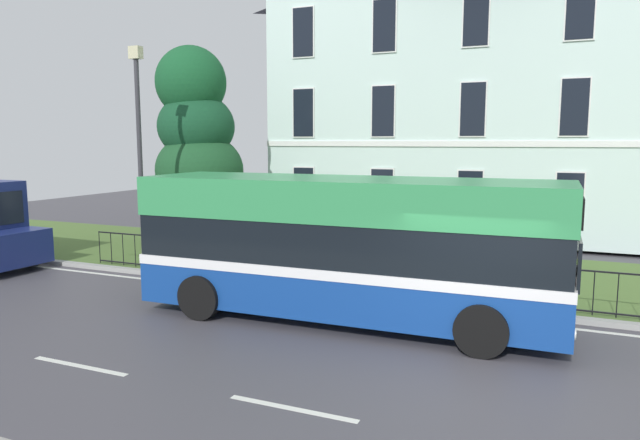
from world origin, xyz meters
TOP-DOWN VIEW (x-y plane):
  - ground_plane at (0.00, 1.32)m, footprint 60.00×56.00m
  - georgian_townhouse at (-1.80, 17.55)m, footprint 16.68×10.73m
  - iron_verge_railing at (-1.80, 4.40)m, footprint 19.43×0.04m
  - evergreen_tree at (-10.65, 8.54)m, footprint 3.93×3.93m
  - single_decker_bus at (-2.76, 2.43)m, footprint 8.92×2.75m
  - street_lamp_post at (-10.37, 5.05)m, footprint 0.36×0.24m

SIDE VIEW (x-z plane):
  - ground_plane at x=0.00m, z-range -0.10..0.08m
  - iron_verge_railing at x=-1.80m, z-range 0.14..1.11m
  - single_decker_bus at x=-2.76m, z-range 0.08..3.09m
  - evergreen_tree at x=-10.65m, z-range -0.63..6.44m
  - street_lamp_post at x=-10.37m, z-range 0.61..7.00m
  - georgian_townhouse at x=-1.80m, z-range 0.16..12.70m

